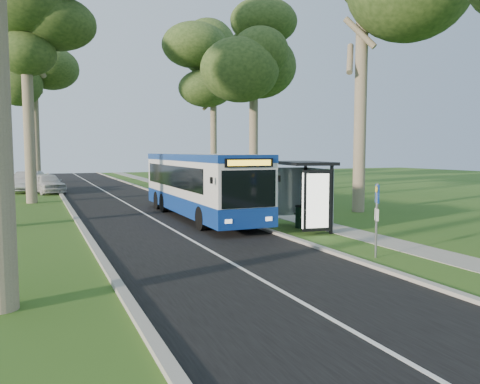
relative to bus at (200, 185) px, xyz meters
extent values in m
plane|color=#2F561B|center=(1.27, -7.28, -1.65)|extent=(120.00, 120.00, 0.00)
cube|color=black|center=(-2.23, 2.72, -1.64)|extent=(7.00, 100.00, 0.02)
cube|color=#9E9B93|center=(1.27, 2.72, -1.59)|extent=(0.25, 100.00, 0.12)
cube|color=#9E9B93|center=(-5.73, 2.72, -1.59)|extent=(0.25, 100.00, 0.12)
cube|color=white|center=(-2.23, 2.72, -1.63)|extent=(0.12, 100.00, 0.00)
cube|color=gray|center=(4.27, 2.72, -1.64)|extent=(1.50, 100.00, 0.02)
cube|color=silver|center=(0.00, 0.01, 0.12)|extent=(2.60, 11.99, 2.84)
cube|color=navy|center=(0.00, 0.01, -0.90)|extent=(2.63, 12.02, 0.80)
cube|color=navy|center=(0.00, 0.01, 1.38)|extent=(2.63, 12.02, 0.32)
cube|color=black|center=(0.00, -5.99, 0.24)|extent=(2.24, 0.07, 1.45)
cube|color=yellow|center=(0.00, -6.02, 1.24)|extent=(1.79, 0.04, 0.22)
cube|color=black|center=(0.00, -5.92, -1.15)|extent=(2.39, 0.14, 0.30)
cylinder|color=black|center=(-1.13, -3.68, -1.13)|extent=(0.29, 1.04, 1.04)
cylinder|color=black|center=(1.13, -3.68, -1.13)|extent=(0.29, 1.04, 1.04)
cylinder|color=black|center=(-1.13, 3.50, -1.13)|extent=(0.29, 1.04, 1.04)
cylinder|color=black|center=(1.13, 3.50, -1.13)|extent=(0.29, 1.04, 1.04)
cylinder|color=gray|center=(2.21, -10.57, -0.48)|extent=(0.07, 0.07, 2.34)
cube|color=navy|center=(2.21, -10.57, 0.36)|extent=(0.17, 0.32, 0.58)
cylinder|color=yellow|center=(2.18, -10.57, 0.50)|extent=(0.10, 0.19, 0.21)
cube|color=white|center=(2.21, -10.57, -0.30)|extent=(0.16, 0.28, 0.37)
cube|color=black|center=(3.63, -6.37, -0.27)|extent=(0.13, 0.13, 2.76)
cube|color=black|center=(3.63, -3.54, -0.27)|extent=(0.13, 0.13, 2.76)
cube|color=black|center=(2.94, -4.95, 1.17)|extent=(2.38, 3.63, 0.13)
cube|color=silver|center=(3.72, -4.95, -0.16)|extent=(0.53, 2.78, 2.21)
cube|color=black|center=(2.94, -6.50, -0.27)|extent=(1.17, 0.37, 2.43)
cube|color=white|center=(2.94, -6.58, -0.27)|extent=(0.93, 0.18, 2.15)
cube|color=black|center=(3.27, -4.62, -1.16)|extent=(0.76, 2.03, 0.07)
cylinder|color=black|center=(3.05, -4.71, -1.19)|extent=(0.52, 0.52, 0.93)
cylinder|color=black|center=(3.05, -4.71, -0.70)|extent=(0.56, 0.56, 0.05)
imported|color=silver|center=(-6.61, 17.89, -0.85)|extent=(2.95, 5.02, 1.60)
imported|color=#9D9EA4|center=(-8.05, 19.96, -0.82)|extent=(2.95, 5.33, 1.67)
cylinder|color=#7A6B56|center=(-7.73, 10.72, 3.90)|extent=(0.68, 0.68, 11.10)
ellipsoid|color=#253E18|center=(-7.73, 10.72, 9.77)|extent=(5.20, 5.20, 7.61)
cylinder|color=#7A6B56|center=(-9.73, 20.72, 4.51)|extent=(0.71, 0.71, 12.32)
cylinder|color=#7A6B56|center=(-7.23, 30.72, 4.01)|extent=(0.68, 0.68, 11.32)
ellipsoid|color=#253E18|center=(-7.23, 30.72, 9.99)|extent=(5.20, 5.20, 7.76)
cylinder|color=#7A6B56|center=(8.77, -1.28, 3.63)|extent=(0.66, 0.66, 10.56)
ellipsoid|color=#253E18|center=(8.77, -1.28, 9.21)|extent=(5.20, 5.20, 7.24)
cylinder|color=#7A6B56|center=(8.07, 10.72, 3.93)|extent=(0.68, 0.68, 11.17)
ellipsoid|color=#253E18|center=(8.07, 10.72, 9.83)|extent=(5.20, 5.20, 7.66)
cylinder|color=#7A6B56|center=(9.27, 22.72, 3.58)|extent=(0.66, 0.66, 10.46)
ellipsoid|color=#253E18|center=(9.27, 22.72, 9.11)|extent=(5.20, 5.20, 7.17)
camera|label=1|loc=(-7.50, -22.07, 1.68)|focal=35.00mm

